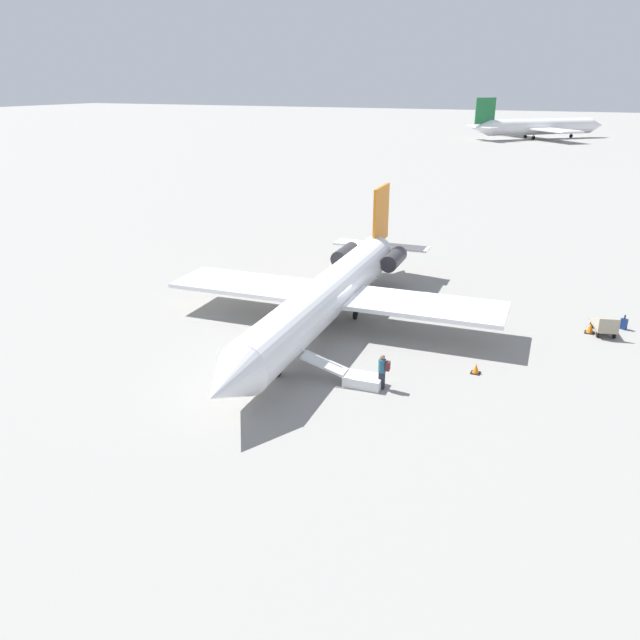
{
  "coord_description": "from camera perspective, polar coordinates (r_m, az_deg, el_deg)",
  "views": [
    {
      "loc": [
        31.07,
        13.81,
        13.59
      ],
      "look_at": [
        3.07,
        1.01,
        1.75
      ],
      "focal_mm": 35.0,
      "sensor_mm": 36.0,
      "label": 1
    }
  ],
  "objects": [
    {
      "name": "traffic_cone_near_stairs",
      "position": [
        31.95,
        14.07,
        -4.35
      ],
      "size": [
        0.47,
        0.47,
        0.51
      ],
      "color": "black",
      "rests_on": "ground"
    },
    {
      "name": "passenger",
      "position": [
        29.33,
        5.76,
        -4.5
      ],
      "size": [
        0.36,
        0.55,
        1.74
      ],
      "rotation": [
        0.0,
        0.0,
        -1.5
      ],
      "color": "#23232D",
      "rests_on": "ground"
    },
    {
      "name": "airplane_main",
      "position": [
        36.71,
        1.05,
        2.59
      ],
      "size": [
        27.02,
        20.28,
        6.6
      ],
      "rotation": [
        0.0,
        0.0,
        0.07
      ],
      "color": "white",
      "rests_on": "ground"
    },
    {
      "name": "luggage_cart",
      "position": [
        39.24,
        24.53,
        -0.5
      ],
      "size": [
        2.41,
        1.61,
        1.22
      ],
      "rotation": [
        0.0,
        0.0,
        0.25
      ],
      "color": "#9E937F",
      "rests_on": "ground"
    },
    {
      "name": "suitcase",
      "position": [
        40.47,
        26.02,
        -0.31
      ],
      "size": [
        0.36,
        0.42,
        0.88
      ],
      "rotation": [
        0.0,
        0.0,
        1.08
      ],
      "color": "navy",
      "rests_on": "ground"
    },
    {
      "name": "ground_plane",
      "position": [
        36.61,
        0.56,
        -0.76
      ],
      "size": [
        600.0,
        600.0,
        0.0
      ],
      "primitive_type": "plane",
      "color": "gray"
    },
    {
      "name": "airplane_far_right",
      "position": [
        170.83,
        19.28,
        16.35
      ],
      "size": [
        29.84,
        31.78,
        9.88
      ],
      "rotation": [
        0.0,
        0.0,
        2.31
      ],
      "color": "white",
      "rests_on": "ground"
    },
    {
      "name": "traffic_cone_near_cart",
      "position": [
        39.08,
        23.47,
        -0.7
      ],
      "size": [
        0.54,
        0.54,
        0.6
      ],
      "color": "black",
      "rests_on": "ground"
    },
    {
      "name": "boarding_stairs",
      "position": [
        29.92,
        3.24,
        -5.23
      ],
      "size": [
        1.29,
        4.07,
        1.66
      ],
      "rotation": [
        0.0,
        0.0,
        -1.5
      ],
      "color": "silver",
      "rests_on": "ground"
    }
  ]
}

